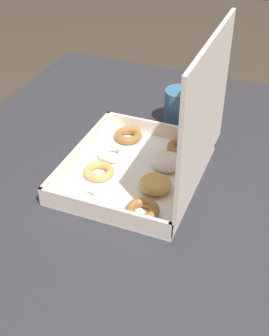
# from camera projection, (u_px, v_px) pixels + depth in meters

# --- Properties ---
(dining_table) EXTENTS (1.09, 1.04, 0.76)m
(dining_table) POSITION_uv_depth(u_px,v_px,m) (154.00, 205.00, 1.12)
(dining_table) COLOR #2D2D33
(dining_table) RESTS_ON ground_plane
(donut_box) EXTENTS (0.34, 0.29, 0.34)m
(donut_box) POSITION_uv_depth(u_px,v_px,m) (155.00, 154.00, 1.00)
(donut_box) COLOR white
(donut_box) RESTS_ON dining_table
(coffee_mug) EXTENTS (0.08, 0.08, 0.10)m
(coffee_mug) POSITION_uv_depth(u_px,v_px,m) (179.00, 107.00, 1.20)
(coffee_mug) COLOR teal
(coffee_mug) RESTS_ON dining_table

